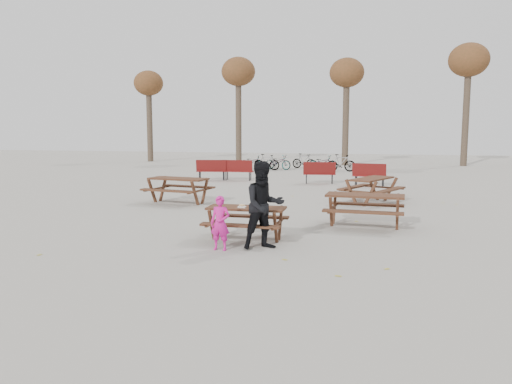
% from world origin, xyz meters
% --- Properties ---
extents(ground, '(80.00, 80.00, 0.00)m').
position_xyz_m(ground, '(0.00, 0.00, 0.00)').
color(ground, gray).
rests_on(ground, ground).
extents(main_picnic_table, '(1.80, 1.45, 0.78)m').
position_xyz_m(main_picnic_table, '(0.00, 0.00, 0.59)').
color(main_picnic_table, '#372114').
rests_on(main_picnic_table, ground).
extents(food_tray, '(0.18, 0.11, 0.03)m').
position_xyz_m(food_tray, '(-0.07, -0.13, 0.79)').
color(food_tray, white).
rests_on(food_tray, main_picnic_table).
extents(bread_roll, '(0.14, 0.06, 0.05)m').
position_xyz_m(bread_roll, '(-0.07, -0.13, 0.83)').
color(bread_roll, tan).
rests_on(bread_roll, food_tray).
extents(soda_bottle, '(0.07, 0.07, 0.17)m').
position_xyz_m(soda_bottle, '(0.13, -0.11, 0.85)').
color(soda_bottle, silver).
rests_on(soda_bottle, main_picnic_table).
extents(child, '(0.43, 0.29, 1.17)m').
position_xyz_m(child, '(-0.30, -1.09, 0.58)').
color(child, '#D41A8C').
rests_on(child, ground).
extents(adult, '(1.17, 1.11, 1.90)m').
position_xyz_m(adult, '(0.58, -0.77, 0.95)').
color(adult, black).
rests_on(adult, ground).
extents(picnic_table_east, '(2.10, 1.74, 0.86)m').
position_xyz_m(picnic_table_east, '(2.67, 2.19, 0.43)').
color(picnic_table_east, '#372114').
rests_on(picnic_table_east, ground).
extents(picnic_table_north, '(2.30, 1.97, 0.88)m').
position_xyz_m(picnic_table_north, '(-3.69, 5.02, 0.44)').
color(picnic_table_north, '#372114').
rests_on(picnic_table_north, ground).
extents(picnic_table_far, '(2.34, 2.54, 0.88)m').
position_xyz_m(picnic_table_far, '(2.85, 6.57, 0.44)').
color(picnic_table_far, '#372114').
rests_on(picnic_table_far, ground).
extents(park_bench_row, '(9.33, 1.56, 1.03)m').
position_xyz_m(park_bench_row, '(-1.35, 12.39, 0.52)').
color(park_bench_row, maroon).
rests_on(park_bench_row, ground).
extents(bicycle_row, '(7.45, 2.73, 1.04)m').
position_xyz_m(bicycle_row, '(-1.84, 19.74, 0.47)').
color(bicycle_row, black).
rests_on(bicycle_row, ground).
extents(tree_row, '(32.17, 3.52, 8.26)m').
position_xyz_m(tree_row, '(0.90, 25.15, 6.19)').
color(tree_row, '#382B21').
rests_on(tree_row, ground).
extents(fallen_leaves, '(11.00, 11.00, 0.01)m').
position_xyz_m(fallen_leaves, '(0.50, 2.50, 0.00)').
color(fallen_leaves, gold).
rests_on(fallen_leaves, ground).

